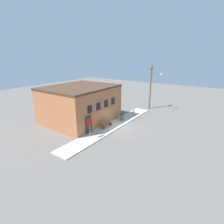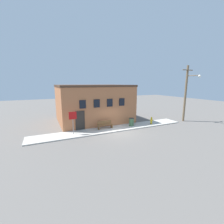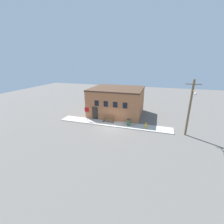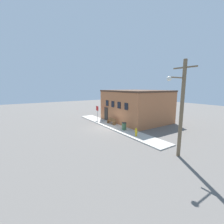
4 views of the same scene
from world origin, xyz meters
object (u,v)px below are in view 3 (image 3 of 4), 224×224
Objects in this scene: stop_sign at (87,111)px; bench at (109,119)px; fire_hydrant at (146,125)px; trash_bin at (128,122)px; utility_pole at (190,107)px.

stop_sign is 1.36× the size of bench.
fire_hydrant is 9.61m from stop_sign.
stop_sign is 2.45× the size of trash_bin.
utility_pole is (11.22, -1.13, 3.43)m from bench.
trash_bin is 8.64m from utility_pole.
utility_pole is (7.91, -0.83, 3.39)m from trash_bin.
bench is (-5.97, 0.72, -0.02)m from fire_hydrant.
utility_pole reaches higher than trash_bin.
stop_sign is at bearing 177.27° from utility_pole.
fire_hydrant is 6.01m from bench.
trash_bin is at bearing -5.22° from bench.
stop_sign is 14.98m from utility_pole.
fire_hydrant is 6.28m from utility_pole.
trash_bin reaches higher than bench.
bench is at bearing 174.23° from utility_pole.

